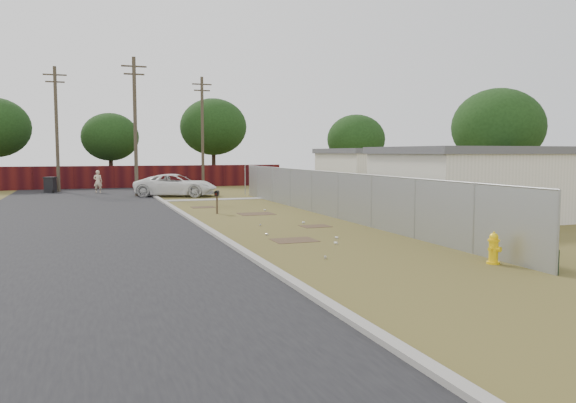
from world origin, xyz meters
name	(u,v)px	position (x,y,z in m)	size (l,w,h in m)	color
ground	(270,222)	(0.00, 0.00, 0.00)	(120.00, 120.00, 0.00)	brown
street	(95,209)	(-6.76, 8.05, 0.02)	(15.10, 60.00, 0.12)	black
chainlink_fence	(329,198)	(3.12, 1.03, 0.80)	(0.10, 27.06, 2.02)	gray
privacy_fence	(101,177)	(-6.00, 25.00, 0.90)	(30.00, 0.12, 1.80)	#47100F
utility_poles	(135,127)	(-3.67, 20.67, 4.69)	(12.60, 8.24, 9.00)	#453B2E
houses	(428,177)	(9.70, 3.13, 1.56)	(9.30, 17.24, 3.10)	silver
horizon_trees	(189,130)	(0.84, 23.56, 4.63)	(33.32, 31.94, 7.78)	black
fire_hydrant	(494,249)	(2.67, -10.36, 0.39)	(0.43, 0.43, 0.84)	yellow
mailbox	(217,195)	(-1.40, 3.69, 0.87)	(0.32, 0.47, 1.10)	brown
pickup_truck	(176,185)	(-1.59, 14.94, 0.73)	(2.43, 5.26, 1.46)	white
pedestrian	(98,182)	(-6.34, 19.57, 0.81)	(0.59, 0.39, 1.63)	beige
trash_bin	(50,185)	(-9.52, 21.25, 0.58)	(0.94, 1.01, 1.13)	black
scattered_litter	(295,230)	(-0.03, -3.02, 0.04)	(2.52, 12.60, 0.07)	silver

